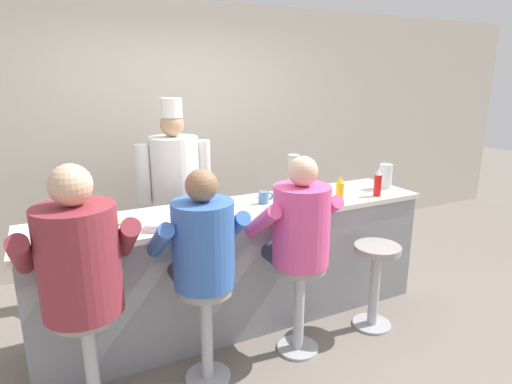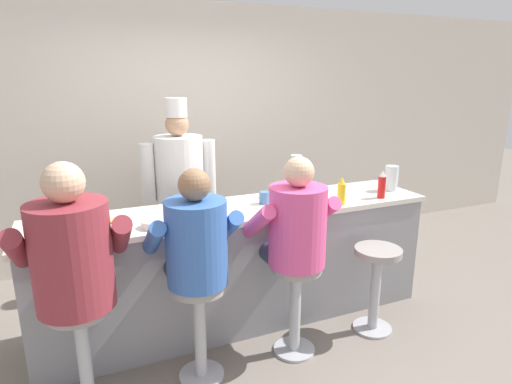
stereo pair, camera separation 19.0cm
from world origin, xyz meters
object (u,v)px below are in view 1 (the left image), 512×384
object	(u,v)px
coffee_mug_blue	(264,197)
empty_stool_round	(376,273)
water_pitcher_clear	(385,176)
cup_stack_steel	(293,175)
mustard_bottle_yellow	(340,191)
hot_sauce_bottle_orange	(308,200)
cereal_bowl	(157,226)
breakfast_plate	(115,225)
diner_seated_blue	(202,251)
ketchup_bottle_red	(378,183)
diner_seated_maroon	(80,266)
diner_seated_pink	(298,232)
cook_in_whites_near	(175,187)

from	to	relation	value
coffee_mug_blue	empty_stool_round	world-z (taller)	coffee_mug_blue
water_pitcher_clear	cup_stack_steel	distance (m)	0.88
mustard_bottle_yellow	hot_sauce_bottle_orange	bearing A→B (deg)	178.83
coffee_mug_blue	cereal_bowl	bearing A→B (deg)	-166.94
breakfast_plate	diner_seated_blue	world-z (taller)	diner_seated_blue
breakfast_plate	coffee_mug_blue	world-z (taller)	coffee_mug_blue
ketchup_bottle_red	mustard_bottle_yellow	bearing A→B (deg)	-176.50
water_pitcher_clear	coffee_mug_blue	distance (m)	1.21
cereal_bowl	cup_stack_steel	size ratio (longest dim) A/B	0.48
coffee_mug_blue	diner_seated_maroon	world-z (taller)	diner_seated_maroon
hot_sauce_bottle_orange	empty_stool_round	size ratio (longest dim) A/B	0.18
mustard_bottle_yellow	empty_stool_round	world-z (taller)	mustard_bottle_yellow
ketchup_bottle_red	diner_seated_blue	size ratio (longest dim) A/B	0.16
diner_seated_maroon	diner_seated_pink	xyz separation A→B (m)	(1.41, -0.00, -0.04)
hot_sauce_bottle_orange	cup_stack_steel	world-z (taller)	cup_stack_steel
breakfast_plate	cup_stack_steel	bearing A→B (deg)	6.47
cook_in_whites_near	breakfast_plate	bearing A→B (deg)	-128.22
water_pitcher_clear	cook_in_whites_near	xyz separation A→B (m)	(-1.71, 0.87, -0.10)
water_pitcher_clear	empty_stool_round	distance (m)	0.97
ketchup_bottle_red	empty_stool_round	distance (m)	0.77
water_pitcher_clear	diner_seated_maroon	world-z (taller)	diner_seated_maroon
breakfast_plate	cook_in_whites_near	distance (m)	1.08
cereal_bowl	cook_in_whites_near	world-z (taller)	cook_in_whites_near
ketchup_bottle_red	breakfast_plate	distance (m)	2.14
hot_sauce_bottle_orange	coffee_mug_blue	bearing A→B (deg)	135.29
coffee_mug_blue	cup_stack_steel	world-z (taller)	cup_stack_steel
coffee_mug_blue	diner_seated_blue	world-z (taller)	diner_seated_blue
mustard_bottle_yellow	coffee_mug_blue	distance (m)	0.61
water_pitcher_clear	coffee_mug_blue	world-z (taller)	water_pitcher_clear
hot_sauce_bottle_orange	cereal_bowl	xyz separation A→B (m)	(-1.18, 0.04, -0.04)
ketchup_bottle_red	hot_sauce_bottle_orange	world-z (taller)	ketchup_bottle_red
water_pitcher_clear	coffee_mug_blue	bearing A→B (deg)	176.88
hot_sauce_bottle_orange	diner_seated_blue	distance (m)	1.04
hot_sauce_bottle_orange	breakfast_plate	distance (m)	1.44
diner_seated_blue	diner_seated_pink	bearing A→B (deg)	0.09
coffee_mug_blue	cook_in_whites_near	world-z (taller)	cook_in_whites_near
cereal_bowl	diner_seated_blue	distance (m)	0.41
cup_stack_steel	cook_in_whites_near	size ratio (longest dim) A/B	0.20
ketchup_bottle_red	cook_in_whites_near	size ratio (longest dim) A/B	0.13
breakfast_plate	diner_seated_blue	size ratio (longest dim) A/B	0.18
breakfast_plate	diner_seated_maroon	size ratio (longest dim) A/B	0.17
mustard_bottle_yellow	cup_stack_steel	world-z (taller)	cup_stack_steel
cup_stack_steel	breakfast_plate	bearing A→B (deg)	-173.53
ketchup_bottle_red	breakfast_plate	bearing A→B (deg)	174.97
diner_seated_blue	empty_stool_round	size ratio (longest dim) A/B	2.07
diner_seated_maroon	hot_sauce_bottle_orange	bearing A→B (deg)	10.32
hot_sauce_bottle_orange	breakfast_plate	bearing A→B (deg)	171.71
coffee_mug_blue	empty_stool_round	bearing A→B (deg)	-41.50
mustard_bottle_yellow	coffee_mug_blue	bearing A→B (deg)	154.82
hot_sauce_bottle_orange	cup_stack_steel	distance (m)	0.41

